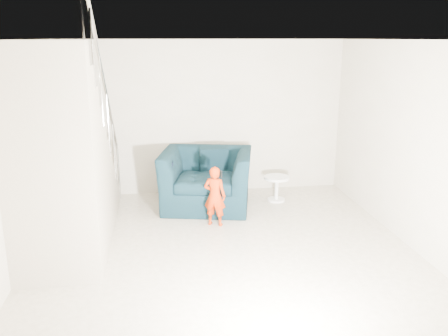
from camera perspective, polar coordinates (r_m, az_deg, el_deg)
The scene contains 13 objects.
floor at distance 6.21m, azimuth 0.20°, elevation -10.58°, with size 5.50×5.50×0.00m, color gray.
ceiling at distance 5.58m, azimuth 0.23°, elevation 15.18°, with size 5.50×5.50×0.00m, color silver.
back_wall at distance 8.42m, azimuth -2.52°, elevation 6.02°, with size 5.00×5.00×0.00m, color #ACA28C.
front_wall at distance 3.20m, azimuth 7.51°, elevation -10.14°, with size 5.00×5.00×0.00m, color #ACA28C.
left_wall at distance 5.94m, azimuth -24.41°, elevation 0.64°, with size 5.50×5.50×0.00m, color #ACA28C.
right_wall at distance 6.58m, azimuth 22.30°, elevation 2.22°, with size 5.50×5.50×0.00m, color #ACA28C.
armchair at distance 7.82m, azimuth -2.11°, elevation -1.34°, with size 1.45×1.26×0.94m, color black.
toddler at distance 7.03m, azimuth -1.11°, elevation -3.40°, with size 0.33×0.22×0.91m, color #AA2205.
side_table at distance 8.18m, azimuth 6.35°, elevation -1.98°, with size 0.43×0.43×0.43m.
staircase at distance 6.44m, azimuth -18.43°, elevation -1.41°, with size 1.02×3.03×3.62m.
cushion at distance 8.06m, azimuth -1.25°, elevation 0.98°, with size 0.48×0.14×0.46m, color black.
throw at distance 7.65m, azimuth -6.34°, elevation -0.86°, with size 0.05×0.45×0.51m, color black.
phone at distance 6.93m, azimuth -0.35°, elevation -0.76°, with size 0.02×0.05×0.10m, color black.
Camera 1 is at (-0.81, -5.52, 2.72)m, focal length 38.00 mm.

